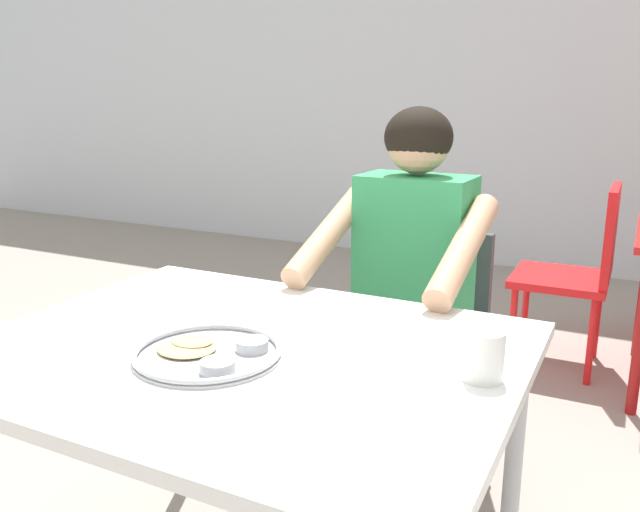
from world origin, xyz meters
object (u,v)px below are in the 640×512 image
(drinking_cup, at_px, (484,353))
(chair_red_left, at_px, (581,265))
(table_foreground, at_px, (244,376))
(diner_foreground, at_px, (403,279))
(thali_tray, at_px, (209,352))
(chair_foreground, at_px, (424,335))

(drinking_cup, bearing_deg, chair_red_left, 89.71)
(table_foreground, height_order, diner_foreground, diner_foreground)
(chair_red_left, bearing_deg, diner_foreground, -106.39)
(thali_tray, relative_size, chair_red_left, 0.35)
(chair_foreground, height_order, diner_foreground, diner_foreground)
(chair_foreground, bearing_deg, table_foreground, -97.60)
(drinking_cup, bearing_deg, diner_foreground, 121.30)
(table_foreground, height_order, drinking_cup, drinking_cup)
(table_foreground, distance_m, diner_foreground, 0.71)
(table_foreground, height_order, thali_tray, thali_tray)
(chair_foreground, distance_m, chair_red_left, 1.19)
(thali_tray, relative_size, diner_foreground, 0.25)
(thali_tray, xyz_separation_m, chair_red_left, (0.54, 2.12, -0.26))
(thali_tray, xyz_separation_m, diner_foreground, (0.14, 0.78, -0.03))
(drinking_cup, height_order, chair_foreground, drinking_cup)
(thali_tray, bearing_deg, diner_foreground, 79.62)
(drinking_cup, bearing_deg, chair_foreground, 114.13)
(thali_tray, relative_size, drinking_cup, 3.12)
(diner_foreground, xyz_separation_m, chair_red_left, (0.39, 1.34, -0.23))
(table_foreground, xyz_separation_m, chair_red_left, (0.51, 2.03, -0.17))
(chair_red_left, bearing_deg, thali_tray, -104.21)
(table_foreground, distance_m, chair_red_left, 2.10)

